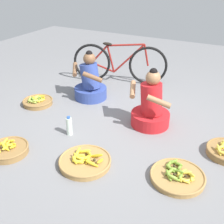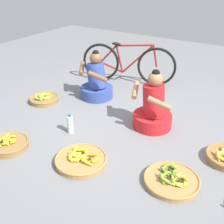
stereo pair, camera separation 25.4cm
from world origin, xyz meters
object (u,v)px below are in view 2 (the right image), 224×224
at_px(vendor_woman_front, 153,109).
at_px(banana_basket_mid_left, 9,144).
at_px(bicycle_leaning, 128,63).
at_px(banana_basket_near_bicycle, 81,160).
at_px(banana_basket_back_center, 44,99).
at_px(water_bottle, 70,124).
at_px(banana_basket_front_left, 172,180).
at_px(vendor_woman_behind, 96,83).

relative_size(vendor_woman_front, banana_basket_mid_left, 1.75).
bearing_deg(bicycle_leaning, banana_basket_near_bicycle, -72.52).
relative_size(bicycle_leaning, banana_basket_near_bicycle, 2.84).
bearing_deg(banana_basket_mid_left, vendor_woman_front, 48.39).
relative_size(vendor_woman_front, banana_basket_back_center, 1.75).
bearing_deg(vendor_woman_front, banana_basket_mid_left, -131.61).
xyz_separation_m(vendor_woman_front, banana_basket_back_center, (-1.76, -0.23, -0.21)).
bearing_deg(water_bottle, vendor_woman_front, 40.81).
height_order(banana_basket_front_left, water_bottle, water_bottle).
height_order(vendor_woman_front, banana_basket_back_center, vendor_woman_front).
xyz_separation_m(vendor_woman_front, banana_basket_front_left, (0.65, -0.90, -0.22)).
bearing_deg(banana_basket_near_bicycle, banana_basket_back_center, 147.93).
bearing_deg(banana_basket_front_left, banana_basket_back_center, 164.53).
bearing_deg(banana_basket_back_center, bicycle_leaning, 63.45).
relative_size(banana_basket_back_center, water_bottle, 1.77).
bearing_deg(bicycle_leaning, banana_basket_back_center, -116.55).
relative_size(vendor_woman_behind, banana_basket_mid_left, 1.70).
relative_size(banana_basket_front_left, banana_basket_mid_left, 1.22).
bearing_deg(bicycle_leaning, banana_basket_mid_left, -93.68).
bearing_deg(water_bottle, banana_basket_near_bicycle, -40.25).
distance_m(vendor_woman_behind, water_bottle, 1.13).
bearing_deg(banana_basket_near_bicycle, vendor_woman_front, 74.19).
relative_size(vendor_woman_front, banana_basket_near_bicycle, 1.40).
bearing_deg(banana_basket_front_left, water_bottle, 172.72).
relative_size(banana_basket_back_center, banana_basket_mid_left, 1.00).
relative_size(vendor_woman_behind, banana_basket_back_center, 1.70).
height_order(bicycle_leaning, banana_basket_front_left, bicycle_leaning).
bearing_deg(bicycle_leaning, banana_basket_front_left, -50.85).
height_order(vendor_woman_front, water_bottle, vendor_woman_front).
distance_m(banana_basket_back_center, banana_basket_near_bicycle, 1.70).
height_order(vendor_woman_front, vendor_woman_behind, vendor_woman_front).
distance_m(vendor_woman_front, banana_basket_back_center, 1.79).
bearing_deg(water_bottle, vendor_woman_behind, 107.57).
relative_size(bicycle_leaning, water_bottle, 6.29).
xyz_separation_m(banana_basket_near_bicycle, water_bottle, (-0.50, 0.42, 0.08)).
relative_size(banana_basket_mid_left, banana_basket_near_bicycle, 0.80).
bearing_deg(vendor_woman_behind, vendor_woman_front, -17.04).
height_order(vendor_woman_behind, banana_basket_near_bicycle, vendor_woman_behind).
relative_size(vendor_woman_front, water_bottle, 3.10).
relative_size(bicycle_leaning, banana_basket_back_center, 3.55).
distance_m(bicycle_leaning, banana_basket_back_center, 1.62).
distance_m(vendor_woman_behind, bicycle_leaning, 0.85).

